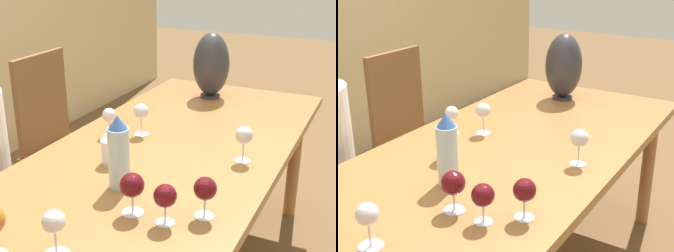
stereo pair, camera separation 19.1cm
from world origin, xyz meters
TOP-DOWN VIEW (x-y plane):
  - dining_table at (0.00, 0.00)m, footprint 2.27×0.94m
  - water_bottle at (-0.25, 0.01)m, footprint 0.08×0.08m
  - water_tumbler at (-0.10, 0.14)m, footprint 0.08×0.08m
  - vase at (0.87, 0.10)m, footprint 0.20×0.20m
  - wine_glass_0 at (-0.39, -0.24)m, footprint 0.07×0.07m
  - wine_glass_1 at (-0.38, -0.12)m, footprint 0.08×0.08m
  - wine_glass_2 at (0.21, 0.18)m, footprint 0.07×0.07m
  - wine_glass_3 at (0.14, -0.32)m, footprint 0.07×0.07m
  - wine_glass_4 at (0.14, 0.29)m, footprint 0.06×0.06m
  - wine_glass_6 at (-0.66, -0.04)m, footprint 0.07×0.07m
  - wine_glass_7 at (-0.31, -0.33)m, footprint 0.07×0.07m
  - chair_far at (0.42, 0.80)m, footprint 0.44×0.44m

SIDE VIEW (x-z plane):
  - chair_far at x=0.42m, z-range 0.02..0.99m
  - dining_table at x=0.00m, z-range 0.29..1.01m
  - water_tumbler at x=-0.10m, z-range 0.72..0.82m
  - wine_glass_0 at x=-0.39m, z-range 0.75..0.88m
  - wine_glass_4 at x=0.14m, z-range 0.75..0.88m
  - wine_glass_7 at x=-0.31m, z-range 0.75..0.88m
  - wine_glass_1 at x=-0.38m, z-range 0.75..0.89m
  - wine_glass_6 at x=-0.66m, z-range 0.75..0.89m
  - wine_glass_2 at x=0.21m, z-range 0.75..0.90m
  - wine_glass_3 at x=0.14m, z-range 0.75..0.90m
  - water_bottle at x=-0.25m, z-range 0.72..0.98m
  - vase at x=0.87m, z-range 0.73..1.09m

